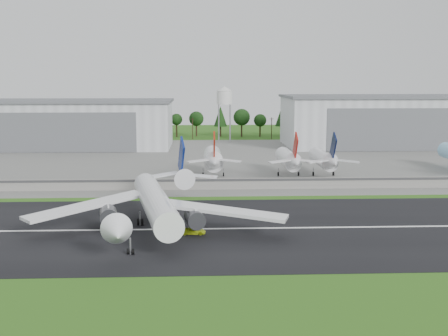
{
  "coord_description": "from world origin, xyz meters",
  "views": [
    {
      "loc": [
        -17.98,
        -110.7,
        32.79
      ],
      "look_at": [
        -11.47,
        40.0,
        9.0
      ],
      "focal_mm": 45.0,
      "sensor_mm": 36.0,
      "label": 1
    }
  ],
  "objects_px": {
    "main_airliner": "(155,209)",
    "parked_jet_red_b": "(289,159)",
    "parked_jet_navy": "(325,159)",
    "parked_jet_red_a": "(213,159)",
    "ground_vehicle": "(194,231)"
  },
  "relations": [
    {
      "from": "parked_jet_navy",
      "to": "main_airliner",
      "type": "bearing_deg",
      "value": -128.03
    },
    {
      "from": "main_airliner",
      "to": "parked_jet_red_a",
      "type": "bearing_deg",
      "value": -113.11
    },
    {
      "from": "main_airliner",
      "to": "ground_vehicle",
      "type": "relative_size",
      "value": 11.43
    },
    {
      "from": "ground_vehicle",
      "to": "parked_jet_red_b",
      "type": "distance_m",
      "value": 77.71
    },
    {
      "from": "ground_vehicle",
      "to": "parked_jet_navy",
      "type": "xyz_separation_m",
      "value": [
        43.86,
        70.73,
        5.16
      ]
    },
    {
      "from": "main_airliner",
      "to": "parked_jet_red_a",
      "type": "xyz_separation_m",
      "value": [
        14.41,
        67.02,
        1.48
      ]
    },
    {
      "from": "ground_vehicle",
      "to": "parked_jet_navy",
      "type": "bearing_deg",
      "value": -28.83
    },
    {
      "from": "parked_jet_navy",
      "to": "parked_jet_red_a",
      "type": "bearing_deg",
      "value": 179.91
    },
    {
      "from": "main_airliner",
      "to": "parked_jet_navy",
      "type": "relative_size",
      "value": 1.89
    },
    {
      "from": "main_airliner",
      "to": "ground_vehicle",
      "type": "height_order",
      "value": "main_airliner"
    },
    {
      "from": "main_airliner",
      "to": "parked_jet_red_b",
      "type": "xyz_separation_m",
      "value": [
        40.23,
        66.97,
        1.17
      ]
    },
    {
      "from": "parked_jet_red_a",
      "to": "parked_jet_red_b",
      "type": "bearing_deg",
      "value": -0.1
    },
    {
      "from": "main_airliner",
      "to": "parked_jet_navy",
      "type": "xyz_separation_m",
      "value": [
        52.36,
        66.96,
        1.09
      ]
    },
    {
      "from": "parked_jet_red_a",
      "to": "parked_jet_navy",
      "type": "relative_size",
      "value": 1.0
    },
    {
      "from": "parked_jet_red_a",
      "to": "parked_jet_navy",
      "type": "xyz_separation_m",
      "value": [
        37.95,
        -0.06,
        -0.39
      ]
    }
  ]
}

